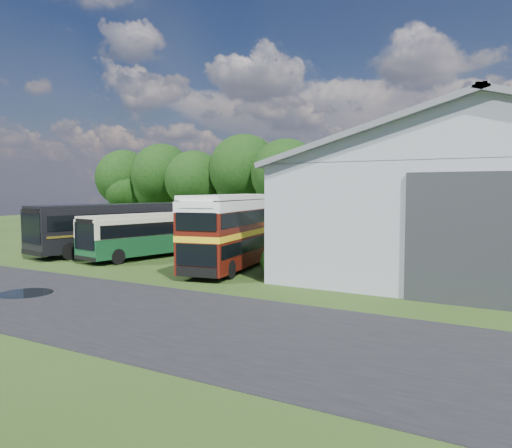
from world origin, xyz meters
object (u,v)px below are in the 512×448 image
Objects in this scene: bus_green_single at (155,234)px; bus_dark_single at (117,226)px; storage_shed at (505,192)px; bus_maroon_double at (234,232)px.

bus_dark_single reaches higher than bus_green_single.
bus_dark_single is at bearing -163.63° from storage_shed.
bus_green_single is 7.16m from bus_maroon_double.
bus_maroon_double is 11.14m from bus_dark_single.
bus_green_single is 0.84× the size of bus_dark_single.
storage_shed is 15.62m from bus_maroon_double.
storage_shed is at bearing 26.90° from bus_dark_single.
storage_shed reaches higher than bus_maroon_double.
bus_dark_single is at bearing -177.94° from bus_green_single.
bus_maroon_double is 0.78× the size of bus_dark_single.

